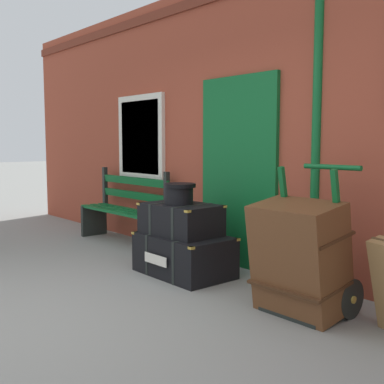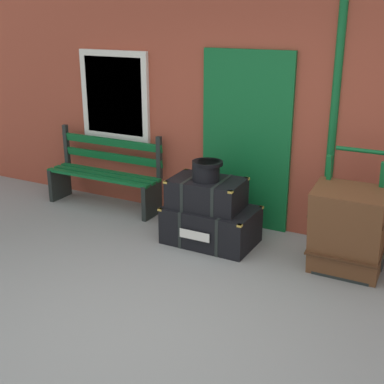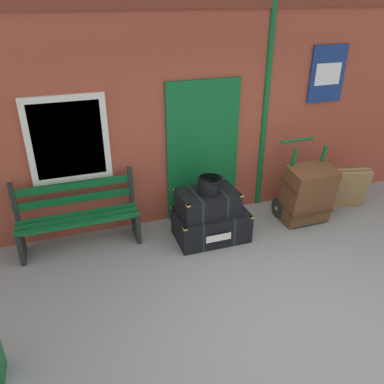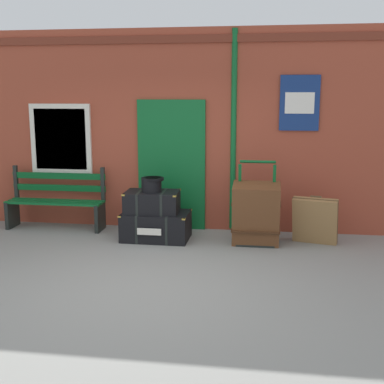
{
  "view_description": "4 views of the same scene",
  "coord_description": "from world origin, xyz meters",
  "px_view_note": "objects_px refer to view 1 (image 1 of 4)",
  "views": [
    {
      "loc": [
        3.54,
        -1.4,
        1.38
      ],
      "look_at": [
        -0.06,
        1.7,
        0.89
      ],
      "focal_mm": 44.9,
      "sensor_mm": 36.0,
      "label": 1
    },
    {
      "loc": [
        2.1,
        -3.15,
        2.49
      ],
      "look_at": [
        -0.47,
        1.71,
        0.58
      ],
      "focal_mm": 48.65,
      "sensor_mm": 36.0,
      "label": 2
    },
    {
      "loc": [
        -2.05,
        -2.62,
        3.15
      ],
      "look_at": [
        -0.54,
        1.74,
        0.78
      ],
      "focal_mm": 36.52,
      "sensor_mm": 36.0,
      "label": 3
    },
    {
      "loc": [
        1.37,
        -5.52,
        2.18
      ],
      "look_at": [
        0.32,
        1.6,
        0.78
      ],
      "focal_mm": 47.06,
      "sensor_mm": 36.0,
      "label": 4
    }
  ],
  "objects_px": {
    "round_hatbox": "(179,192)",
    "large_brown_trunk": "(299,258)",
    "platform_bench": "(125,211)",
    "steamer_trunk_middle": "(181,219)",
    "porters_trolley": "(312,278)",
    "steamer_trunk_base": "(184,255)"
  },
  "relations": [
    {
      "from": "steamer_trunk_base",
      "to": "round_hatbox",
      "type": "xyz_separation_m",
      "value": [
        -0.05,
        -0.02,
        0.65
      ]
    },
    {
      "from": "porters_trolley",
      "to": "large_brown_trunk",
      "type": "height_order",
      "value": "porters_trolley"
    },
    {
      "from": "platform_bench",
      "to": "steamer_trunk_base",
      "type": "xyz_separation_m",
      "value": [
        1.77,
        -0.41,
        -0.23
      ]
    },
    {
      "from": "porters_trolley",
      "to": "large_brown_trunk",
      "type": "bearing_deg",
      "value": -90.0
    },
    {
      "from": "steamer_trunk_base",
      "to": "porters_trolley",
      "type": "relative_size",
      "value": 0.85
    },
    {
      "from": "steamer_trunk_base",
      "to": "porters_trolley",
      "type": "bearing_deg",
      "value": 4.28
    },
    {
      "from": "steamer_trunk_middle",
      "to": "porters_trolley",
      "type": "relative_size",
      "value": 0.69
    },
    {
      "from": "round_hatbox",
      "to": "steamer_trunk_middle",
      "type": "bearing_deg",
      "value": 100.88
    },
    {
      "from": "round_hatbox",
      "to": "porters_trolley",
      "type": "bearing_deg",
      "value": 5.01
    },
    {
      "from": "round_hatbox",
      "to": "large_brown_trunk",
      "type": "bearing_deg",
      "value": -1.38
    },
    {
      "from": "steamer_trunk_base",
      "to": "steamer_trunk_middle",
      "type": "bearing_deg",
      "value": 174.76
    },
    {
      "from": "large_brown_trunk",
      "to": "round_hatbox",
      "type": "bearing_deg",
      "value": 178.62
    },
    {
      "from": "round_hatbox",
      "to": "porters_trolley",
      "type": "xyz_separation_m",
      "value": [
        1.56,
        0.14,
        -0.59
      ]
    },
    {
      "from": "steamer_trunk_base",
      "to": "porters_trolley",
      "type": "distance_m",
      "value": 1.51
    },
    {
      "from": "platform_bench",
      "to": "steamer_trunk_middle",
      "type": "bearing_deg",
      "value": -13.37
    },
    {
      "from": "steamer_trunk_middle",
      "to": "steamer_trunk_base",
      "type": "bearing_deg",
      "value": -5.24
    },
    {
      "from": "steamer_trunk_middle",
      "to": "porters_trolley",
      "type": "bearing_deg",
      "value": 3.93
    },
    {
      "from": "platform_bench",
      "to": "porters_trolley",
      "type": "bearing_deg",
      "value": -5.21
    },
    {
      "from": "platform_bench",
      "to": "steamer_trunk_middle",
      "type": "relative_size",
      "value": 1.93
    },
    {
      "from": "platform_bench",
      "to": "large_brown_trunk",
      "type": "relative_size",
      "value": 1.71
    },
    {
      "from": "platform_bench",
      "to": "steamer_trunk_base",
      "type": "distance_m",
      "value": 1.83
    },
    {
      "from": "porters_trolley",
      "to": "steamer_trunk_middle",
      "type": "bearing_deg",
      "value": -176.07
    }
  ]
}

